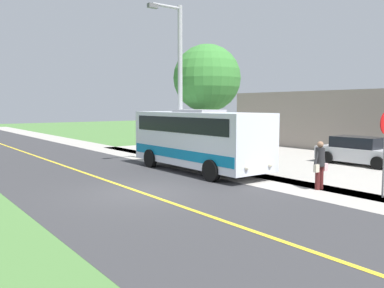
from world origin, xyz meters
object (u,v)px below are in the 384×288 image
at_px(street_light_pole, 178,78).
at_px(tree_curbside, 207,79).
at_px(parked_car_near, 360,151).
at_px(pedestrian_with_bags, 320,164).
at_px(shuttle_bus_front, 199,137).

distance_m(street_light_pole, tree_curbside, 2.64).
height_order(parked_car_near, tree_curbside, tree_curbside).
bearing_deg(pedestrian_with_bags, tree_curbside, -102.07).
bearing_deg(tree_curbside, parked_car_near, 128.56).
bearing_deg(shuttle_bus_front, street_light_pole, -99.83).
height_order(pedestrian_with_bags, street_light_pole, street_light_pole).
bearing_deg(pedestrian_with_bags, street_light_pole, -85.61).
relative_size(shuttle_bus_front, tree_curbside, 1.19).
relative_size(street_light_pole, parked_car_near, 1.82).
xyz_separation_m(shuttle_bus_front, tree_curbside, (-2.90, -2.96, 2.99)).
distance_m(pedestrian_with_bags, street_light_pole, 8.84).
bearing_deg(shuttle_bus_front, pedestrian_with_bags, 99.59).
distance_m(shuttle_bus_front, tree_curbside, 5.11).
xyz_separation_m(street_light_pole, tree_curbside, (-2.52, -0.78, 0.13)).
xyz_separation_m(shuttle_bus_front, street_light_pole, (-0.38, -2.18, 2.86)).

